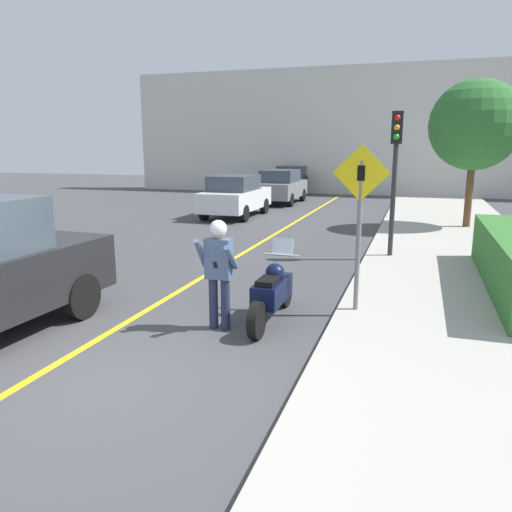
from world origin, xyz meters
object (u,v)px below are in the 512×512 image
crossing_sign (360,213)px  parked_car_grey (281,186)px  person_biker (219,263)px  traffic_light (395,156)px  parked_car_white (235,196)px  parked_car_black (293,179)px  motorcycle (272,292)px  street_tree (475,125)px

crossing_sign → parked_car_grey: crossing_sign is taller
person_biker → traffic_light: 6.46m
parked_car_white → parked_car_black: same height
parked_car_black → parked_car_grey: bearing=-82.4°
person_biker → crossing_sign: (1.95, 1.27, 0.70)m
motorcycle → street_tree: street_tree is taller
crossing_sign → parked_car_white: 12.57m
person_biker → parked_car_black: (-4.55, 23.25, -0.20)m
crossing_sign → person_biker: bearing=-147.0°
person_biker → parked_car_grey: (-3.79, 17.51, -0.20)m
crossing_sign → parked_car_grey: bearing=109.5°
parked_car_grey → street_tree: bearing=-36.1°
crossing_sign → parked_car_black: crossing_sign is taller
street_tree → parked_car_white: size_ratio=1.16×
motorcycle → traffic_light: 5.86m
parked_car_black → person_biker: bearing=-78.9°
crossing_sign → traffic_light: size_ratio=0.78×
crossing_sign → parked_car_grey: 17.25m
motorcycle → parked_car_white: parked_car_white is taller
street_tree → parked_car_white: street_tree is taller
crossing_sign → street_tree: bearing=76.2°
motorcycle → street_tree: bearing=70.8°
parked_car_grey → person_biker: bearing=-77.8°
parked_car_black → parked_car_white: bearing=-88.5°
person_biker → parked_car_black: size_ratio=0.41×
person_biker → parked_car_white: (-4.25, 12.16, -0.20)m
person_biker → parked_car_grey: bearing=102.2°
traffic_light → person_biker: bearing=-111.0°
street_tree → motorcycle: bearing=-109.2°
traffic_light → street_tree: bearing=68.4°
crossing_sign → traffic_light: 4.67m
person_biker → street_tree: bearing=68.7°
crossing_sign → parked_car_black: (-6.50, 21.98, -0.90)m
traffic_light → parked_car_white: traffic_light is taller
traffic_light → parked_car_grey: bearing=117.4°
motorcycle → street_tree: (3.78, 10.87, 3.00)m
crossing_sign → parked_car_black: 22.94m
person_biker → parked_car_white: 12.89m
person_biker → parked_car_white: person_biker is taller
motorcycle → traffic_light: (1.56, 5.25, 2.08)m
parked_car_black → traffic_light: bearing=-68.6°
parked_car_white → parked_car_black: 11.09m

